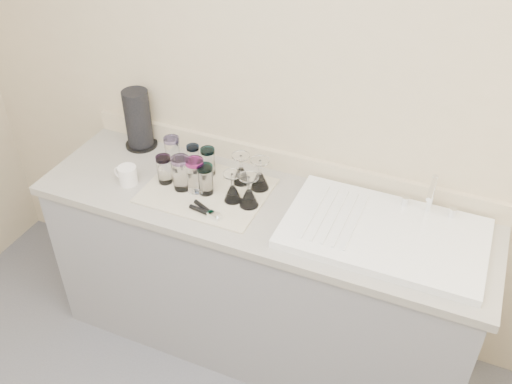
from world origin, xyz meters
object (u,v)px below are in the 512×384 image
at_px(sink_unit, 385,233).
at_px(goblet_back_right, 260,178).
at_px(tumbler_purple, 208,161).
at_px(tumbler_magenta, 164,169).
at_px(tumbler_cyan, 193,157).
at_px(goblet_back_left, 241,173).
at_px(tumbler_teal, 172,151).
at_px(goblet_front_left, 233,191).
at_px(tumbler_extra, 195,175).
at_px(goblet_front_right, 249,195).
at_px(white_mug, 127,175).
at_px(paper_towel_roll, 138,120).
at_px(tumbler_lavender, 205,179).
at_px(tumbler_blue, 181,173).
at_px(can_opener, 206,211).

relative_size(sink_unit, goblet_back_right, 5.39).
relative_size(tumbler_purple, tumbler_magenta, 0.99).
relative_size(tumbler_cyan, goblet_back_left, 0.83).
bearing_deg(tumbler_teal, goblet_front_left, -20.51).
bearing_deg(tumbler_extra, goblet_front_right, -1.32).
bearing_deg(white_mug, paper_towel_roll, 111.72).
bearing_deg(tumbler_purple, white_mug, -146.65).
distance_m(tumbler_purple, white_mug, 0.38).
height_order(goblet_back_right, paper_towel_roll, paper_towel_roll).
relative_size(tumbler_lavender, goblet_front_right, 0.93).
bearing_deg(white_mug, goblet_back_left, 23.04).
distance_m(sink_unit, tumbler_blue, 0.93).
relative_size(tumbler_blue, goblet_front_left, 1.13).
bearing_deg(paper_towel_roll, can_opener, -33.33).
bearing_deg(tumbler_purple, sink_unit, -7.02).
distance_m(tumbler_extra, goblet_back_left, 0.22).
bearing_deg(tumbler_purple, goblet_front_left, -36.13).
relative_size(tumbler_teal, tumbler_purple, 1.08).
relative_size(tumbler_extra, goblet_front_right, 1.05).
relative_size(tumbler_blue, tumbler_lavender, 1.14).
height_order(tumbler_purple, tumbler_extra, tumbler_extra).
bearing_deg(white_mug, tumbler_purple, 33.35).
xyz_separation_m(tumbler_purple, tumbler_extra, (0.01, -0.14, 0.01)).
bearing_deg(tumbler_purple, tumbler_extra, -86.67).
xyz_separation_m(goblet_back_right, white_mug, (-0.58, -0.20, -0.02)).
bearing_deg(white_mug, tumbler_lavender, 10.53).
bearing_deg(goblet_front_left, tumbler_blue, -177.68).
relative_size(tumbler_cyan, paper_towel_roll, 0.40).
relative_size(goblet_back_left, white_mug, 1.21).
bearing_deg(tumbler_extra, tumbler_teal, 144.54).
distance_m(tumbler_lavender, can_opener, 0.16).
xyz_separation_m(tumbler_cyan, goblet_back_right, (0.35, -0.02, -0.01)).
relative_size(sink_unit, white_mug, 6.69).
bearing_deg(tumbler_magenta, goblet_back_left, 23.12).
distance_m(goblet_front_left, paper_towel_roll, 0.68).
distance_m(tumbler_blue, white_mug, 0.27).
bearing_deg(tumbler_lavender, tumbler_blue, -173.55).
height_order(tumbler_cyan, paper_towel_roll, paper_towel_roll).
bearing_deg(tumbler_magenta, sink_unit, 1.81).
xyz_separation_m(sink_unit, tumbler_blue, (-0.92, -0.04, 0.07)).
bearing_deg(goblet_back_right, goblet_front_right, -87.47).
bearing_deg(tumbler_teal, tumbler_extra, -35.46).
bearing_deg(paper_towel_roll, white_mug, -68.28).
relative_size(tumbler_purple, tumbler_extra, 0.84).
bearing_deg(goblet_back_left, sink_unit, -8.64).
bearing_deg(sink_unit, tumbler_magenta, -178.19).
relative_size(tumbler_extra, goblet_back_left, 1.10).
height_order(goblet_back_right, goblet_front_left, goblet_back_right).
xyz_separation_m(goblet_front_left, goblet_front_right, (0.08, -0.00, 0.00)).
xyz_separation_m(tumbler_cyan, tumbler_blue, (0.03, -0.17, 0.02)).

